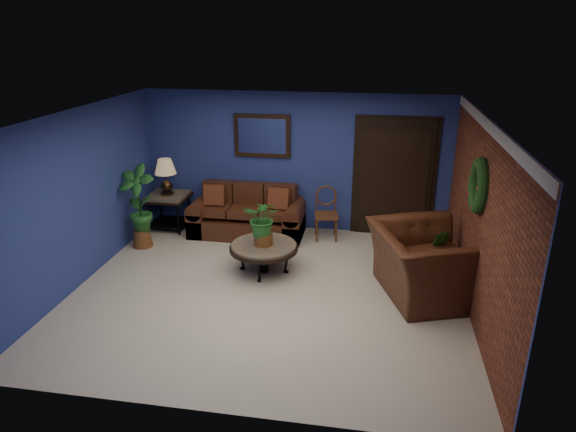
% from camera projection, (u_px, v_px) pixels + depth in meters
% --- Properties ---
extents(floor, '(5.50, 5.50, 0.00)m').
position_uv_depth(floor, '(268.00, 291.00, 7.35)').
color(floor, beige).
rests_on(floor, ground).
extents(wall_back, '(5.50, 0.04, 2.50)m').
position_uv_depth(wall_back, '(296.00, 162.00, 9.22)').
color(wall_back, navy).
rests_on(wall_back, ground).
extents(wall_left, '(0.04, 5.00, 2.50)m').
position_uv_depth(wall_left, '(79.00, 198.00, 7.34)').
color(wall_left, navy).
rests_on(wall_left, ground).
extents(wall_right_brick, '(0.04, 5.00, 2.50)m').
position_uv_depth(wall_right_brick, '(480.00, 221.00, 6.48)').
color(wall_right_brick, brown).
rests_on(wall_right_brick, ground).
extents(ceiling, '(5.50, 5.00, 0.02)m').
position_uv_depth(ceiling, '(266.00, 116.00, 6.47)').
color(ceiling, white).
rests_on(ceiling, wall_back).
extents(crown_molding, '(0.03, 5.00, 0.14)m').
position_uv_depth(crown_molding, '(490.00, 128.00, 6.07)').
color(crown_molding, white).
rests_on(crown_molding, wall_right_brick).
extents(wall_mirror, '(1.02, 0.06, 0.77)m').
position_uv_depth(wall_mirror, '(262.00, 136.00, 9.11)').
color(wall_mirror, '#422917').
rests_on(wall_mirror, wall_back).
extents(closet_door, '(1.44, 0.06, 2.18)m').
position_uv_depth(closet_door, '(394.00, 178.00, 8.99)').
color(closet_door, black).
rests_on(closet_door, wall_back).
extents(wreath, '(0.16, 0.72, 0.72)m').
position_uv_depth(wreath, '(479.00, 186.00, 6.38)').
color(wreath, black).
rests_on(wreath, wall_right_brick).
extents(sofa, '(2.02, 0.87, 0.91)m').
position_uv_depth(sofa, '(248.00, 217.00, 9.29)').
color(sofa, '#492515').
rests_on(sofa, ground).
extents(coffee_table, '(1.05, 1.05, 0.45)m').
position_uv_depth(coffee_table, '(264.00, 248.00, 7.80)').
color(coffee_table, '#4C4742').
rests_on(coffee_table, ground).
extents(end_table, '(0.73, 0.73, 0.66)m').
position_uv_depth(end_table, '(168.00, 202.00, 9.43)').
color(end_table, '#4C4742').
rests_on(end_table, ground).
extents(table_lamp, '(0.38, 0.38, 0.64)m').
position_uv_depth(table_lamp, '(166.00, 173.00, 9.23)').
color(table_lamp, '#422917').
rests_on(table_lamp, end_table).
extents(side_chair, '(0.46, 0.46, 0.93)m').
position_uv_depth(side_chair, '(326.00, 209.00, 9.03)').
color(side_chair, brown).
rests_on(side_chair, ground).
extents(armchair, '(1.71, 1.83, 0.97)m').
position_uv_depth(armchair, '(424.00, 263.00, 7.09)').
color(armchair, '#492515').
rests_on(armchair, ground).
extents(coffee_plant, '(0.57, 0.50, 0.72)m').
position_uv_depth(coffee_plant, '(263.00, 220.00, 7.64)').
color(coffee_plant, brown).
rests_on(coffee_plant, coffee_table).
extents(floor_plant, '(0.39, 0.32, 0.83)m').
position_uv_depth(floor_plant, '(435.00, 254.00, 7.50)').
color(floor_plant, brown).
rests_on(floor_plant, ground).
extents(tall_plant, '(0.68, 0.51, 1.43)m').
position_uv_depth(tall_plant, '(139.00, 204.00, 8.56)').
color(tall_plant, brown).
rests_on(tall_plant, ground).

